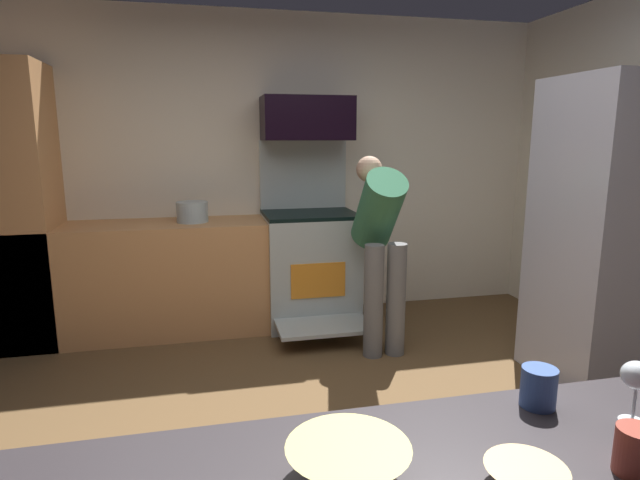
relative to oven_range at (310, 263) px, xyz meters
The scene contains 14 objects.
ground_plane 2.06m from the oven_range, 100.17° to the right, with size 5.20×4.80×0.02m, color brown.
wall_back 0.94m from the oven_range, 133.27° to the left, with size 5.20×0.12×2.60m, color beige.
lower_cabinet_run 1.25m from the oven_range, behind, with size 2.40×0.60×0.90m, color tan.
cabinet_column 2.32m from the oven_range, behind, with size 0.60×0.60×2.10m, color tan.
oven_range is the anchor object (origin of this frame).
microwave 1.21m from the oven_range, 90.00° to the left, with size 0.74×0.38×0.35m, color black.
refrigerator 2.28m from the oven_range, 41.39° to the right, with size 0.83×0.74×1.93m.
person_cook 0.86m from the oven_range, 61.13° to the right, with size 0.31×0.63×1.43m.
mixing_bowl_small 3.46m from the oven_range, 94.64° to the right, with size 0.16×0.16×0.04m, color #EEC27B.
mixing_bowl_prep 3.41m from the oven_range, 100.36° to the right, with size 0.25×0.25×0.08m, color #DBCD6F.
wine_glass_near 3.32m from the oven_range, 88.08° to the right, with size 0.07×0.07×0.16m.
mug_coffee 3.47m from the oven_range, 90.62° to the right, with size 0.08×0.08×0.10m, color #97382A.
mug_tea 3.19m from the oven_range, 91.10° to the right, with size 0.09×0.09×0.10m, color #365393.
stock_pot 1.06m from the oven_range, behind, with size 0.25×0.25×0.16m, color #B0C3C7.
Camera 1 is at (-0.51, -2.25, 1.57)m, focal length 29.18 mm.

